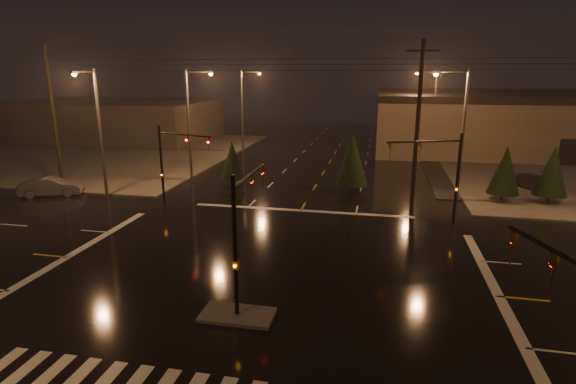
% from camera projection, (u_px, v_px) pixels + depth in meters
% --- Properties ---
extents(ground, '(140.00, 140.00, 0.00)m').
position_uv_depth(ground, '(262.00, 275.00, 22.30)').
color(ground, black).
rests_on(ground, ground).
extents(sidewalk_nw, '(36.00, 36.00, 0.12)m').
position_uv_depth(sidewalk_nw, '(93.00, 152.00, 56.52)').
color(sidewalk_nw, '#43413C').
rests_on(sidewalk_nw, ground).
extents(median_island, '(3.00, 1.60, 0.15)m').
position_uv_depth(median_island, '(237.00, 315.00, 18.50)').
color(median_island, '#43413C').
rests_on(median_island, ground).
extents(stop_bar_far, '(16.00, 0.50, 0.01)m').
position_uv_depth(stop_bar_far, '(301.00, 210.00, 32.71)').
color(stop_bar_far, beige).
rests_on(stop_bar_far, ground).
extents(commercial_block, '(30.00, 18.00, 5.60)m').
position_uv_depth(commercial_block, '(110.00, 120.00, 68.14)').
color(commercial_block, '#3C3635').
rests_on(commercial_block, ground).
extents(signal_mast_median, '(0.25, 4.59, 6.00)m').
position_uv_depth(signal_mast_median, '(242.00, 223.00, 18.43)').
color(signal_mast_median, black).
rests_on(signal_mast_median, ground).
extents(signal_mast_ne, '(4.84, 1.86, 6.00)m').
position_uv_depth(signal_mast_ne, '(443.00, 167.00, 29.06)').
color(signal_mast_ne, black).
rests_on(signal_mast_ne, ground).
extents(signal_mast_nw, '(4.84, 1.86, 6.00)m').
position_uv_depth(signal_mast_nw, '(171.00, 157.00, 32.76)').
color(signal_mast_nw, black).
rests_on(signal_mast_nw, ground).
extents(streetlight_1, '(2.77, 0.32, 10.00)m').
position_uv_depth(streetlight_1, '(192.00, 118.00, 40.01)').
color(streetlight_1, '#38383A').
rests_on(streetlight_1, ground).
extents(streetlight_2, '(2.77, 0.32, 10.00)m').
position_uv_depth(streetlight_2, '(244.00, 105.00, 55.15)').
color(streetlight_2, '#38383A').
rests_on(streetlight_2, ground).
extents(streetlight_3, '(2.77, 0.32, 10.00)m').
position_uv_depth(streetlight_3, '(459.00, 126.00, 33.76)').
color(streetlight_3, '#38383A').
rests_on(streetlight_3, ground).
extents(streetlight_4, '(2.77, 0.32, 10.00)m').
position_uv_depth(streetlight_4, '(432.00, 107.00, 52.69)').
color(streetlight_4, '#38383A').
rests_on(streetlight_4, ground).
extents(streetlight_5, '(0.32, 2.77, 10.00)m').
position_uv_depth(streetlight_5, '(97.00, 125.00, 34.50)').
color(streetlight_5, '#38383A').
rests_on(streetlight_5, ground).
extents(utility_pole_0, '(2.20, 0.32, 12.00)m').
position_uv_depth(utility_pole_0, '(54.00, 116.00, 38.25)').
color(utility_pole_0, black).
rests_on(utility_pole_0, ground).
extents(utility_pole_1, '(2.20, 0.32, 12.00)m').
position_uv_depth(utility_pole_1, '(418.00, 124.00, 32.41)').
color(utility_pole_1, black).
rests_on(utility_pole_1, ground).
extents(conifer_0, '(2.38, 2.38, 4.41)m').
position_uv_depth(conifer_0, '(505.00, 170.00, 34.23)').
color(conifer_0, black).
rests_on(conifer_0, ground).
extents(conifer_1, '(2.43, 2.43, 4.50)m').
position_uv_depth(conifer_1, '(552.00, 171.00, 33.72)').
color(conifer_1, black).
rests_on(conifer_1, ground).
extents(conifer_3, '(2.13, 2.13, 4.03)m').
position_uv_depth(conifer_3, '(232.00, 160.00, 39.05)').
color(conifer_3, black).
rests_on(conifer_3, ground).
extents(conifer_4, '(2.71, 2.71, 4.93)m').
position_uv_depth(conifer_4, '(352.00, 160.00, 36.85)').
color(conifer_4, black).
rests_on(conifer_4, ground).
extents(car_parked, '(3.36, 4.51, 1.43)m').
position_uv_depth(car_parked, '(533.00, 182.00, 38.22)').
color(car_parked, black).
rests_on(car_parked, ground).
extents(car_crossing, '(4.98, 3.43, 1.56)m').
position_uv_depth(car_crossing, '(51.00, 187.00, 36.38)').
color(car_crossing, '#505357').
rests_on(car_crossing, ground).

